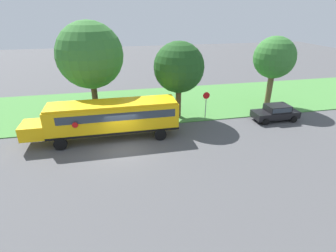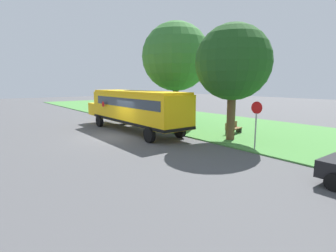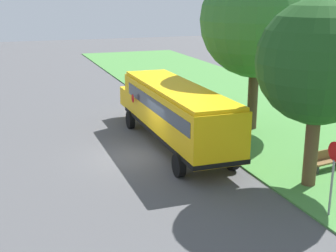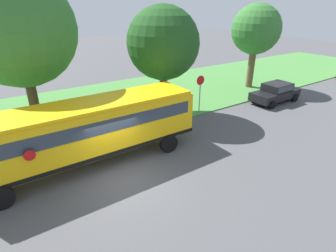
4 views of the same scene
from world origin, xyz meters
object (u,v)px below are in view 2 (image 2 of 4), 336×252
object	(u,v)px
school_bus	(134,107)
oak_tree_beside_bus	(176,56)
oak_tree_roadside_mid	(232,62)
stop_sign	(256,120)
park_bench	(233,128)

from	to	relation	value
school_bus	oak_tree_beside_bus	bearing A→B (deg)	-165.24
oak_tree_roadside_mid	stop_sign	xyz separation A→B (m)	(0.83, 2.50, -3.33)
school_bus	oak_tree_roadside_mid	size ratio (longest dim) A/B	1.67
oak_tree_beside_bus	stop_sign	xyz separation A→B (m)	(2.79, 10.54, -4.41)
oak_tree_roadside_mid	park_bench	world-z (taller)	oak_tree_roadside_mid
oak_tree_roadside_mid	school_bus	bearing A→B (deg)	-64.39
stop_sign	park_bench	world-z (taller)	stop_sign
school_bus	stop_sign	bearing A→B (deg)	104.48
school_bus	oak_tree_roadside_mid	bearing A→B (deg)	115.61
oak_tree_beside_bus	stop_sign	bearing A→B (deg)	75.16
school_bus	oak_tree_beside_bus	size ratio (longest dim) A/B	1.35
oak_tree_beside_bus	park_bench	bearing A→B (deg)	89.29
oak_tree_beside_bus	oak_tree_roadside_mid	distance (m)	8.35
oak_tree_roadside_mid	stop_sign	distance (m)	4.25
school_bus	oak_tree_roadside_mid	distance (m)	8.05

